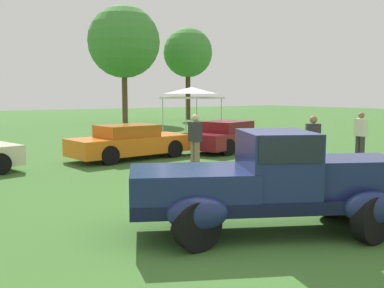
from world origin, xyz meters
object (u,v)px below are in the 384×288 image
Objects in this scene: feature_pickup_truck at (271,181)px; canopy_tent_center_field at (192,92)px; show_car_orange at (131,142)px; spectator_near_truck at (195,140)px; show_car_burgundy at (229,136)px; spectator_by_row at (313,143)px; spectator_between_cars at (360,135)px.

canopy_tent_center_field is at bearing 59.57° from feature_pickup_truck.
show_car_orange is 3.19m from spectator_near_truck.
show_car_burgundy is 2.66× the size of spectator_near_truck.
spectator_by_row is at bearing -109.09° from canopy_tent_center_field.
show_car_orange is 6.42m from spectator_by_row.
feature_pickup_truck is 9.10m from spectator_between_cars.
show_car_orange is 2.72× the size of spectator_by_row.
show_car_orange is at bearing 101.30° from spectator_near_truck.
canopy_tent_center_field reaches higher than spectator_by_row.
spectator_between_cars is 3.43m from spectator_by_row.
show_car_burgundy is (4.30, -0.31, -0.00)m from show_car_orange.
spectator_by_row reaches higher than show_car_orange.
spectator_between_cars is (5.71, -1.84, 0.00)m from spectator_near_truck.
show_car_burgundy is (6.18, 8.57, -0.27)m from feature_pickup_truck.
show_car_burgundy is at bearing 54.18° from feature_pickup_truck.
feature_pickup_truck is 2.78× the size of spectator_near_truck.
canopy_tent_center_field is at bearing 67.08° from show_car_burgundy.
feature_pickup_truck is 18.11m from canopy_tent_center_field.
spectator_near_truck and spectator_between_cars have the same top height.
spectator_near_truck reaches higher than show_car_burgundy.
canopy_tent_center_field is at bearing 70.91° from spectator_by_row.
show_car_orange is 1.70× the size of canopy_tent_center_field.
feature_pickup_truck reaches higher than spectator_by_row.
spectator_between_cars is (2.03, -4.64, 0.31)m from show_car_burgundy.
feature_pickup_truck is 6.28m from spectator_near_truck.
show_car_burgundy is 2.66× the size of spectator_by_row.
show_car_burgundy is at bearing 37.33° from spectator_near_truck.
show_car_orange is 8.05m from spectator_between_cars.
feature_pickup_truck is at bearing -113.47° from spectator_near_truck.
show_car_burgundy is 4.64m from spectator_near_truck.
canopy_tent_center_field reaches higher than show_car_orange.
show_car_orange is at bearing -137.37° from canopy_tent_center_field.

